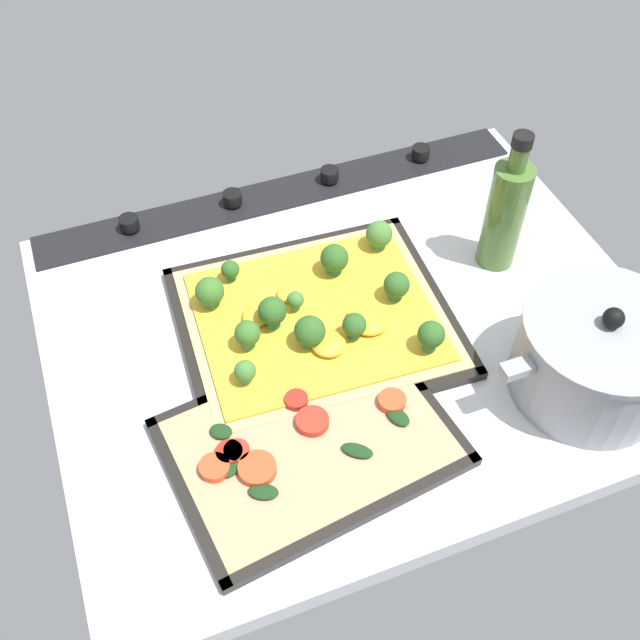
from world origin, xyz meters
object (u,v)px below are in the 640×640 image
Objects in this scene: baking_tray_back at (310,444)px; baking_tray_front at (316,323)px; veggie_pizza_back at (306,441)px; cooking_pot at (597,356)px; broccoli_pizza at (316,314)px; oil_bottle at (505,213)px.

baking_tray_front is at bearing -112.67° from baking_tray_back.
baking_tray_front is 1.06× the size of baking_tray_back.
veggie_pizza_back is (7.47, 16.60, 0.73)cm from baking_tray_front.
baking_tray_front is 1.15× the size of veggie_pizza_back.
baking_tray_back is 1.30× the size of cooking_pot.
baking_tray_back is at bearing 67.09° from broccoli_pizza.
cooking_pot reaches higher than broccoli_pizza.
cooking_pot is at bearing 142.70° from broccoli_pizza.
oil_bottle reaches higher than baking_tray_back.
broccoli_pizza reaches higher than baking_tray_back.
broccoli_pizza reaches higher than veggie_pizza_back.
baking_tray_front is 1.73× the size of oil_bottle.
veggie_pizza_back is at bearing 28.50° from oil_bottle.
baking_tray_front is 18.07cm from baking_tray_back.
veggie_pizza_back is at bearing -7.53° from baking_tray_back.
veggie_pizza_back is 35.07cm from cooking_pot.
broccoli_pizza is 28.30cm from oil_bottle.
oil_bottle reaches higher than veggie_pizza_back.
cooking_pot is (-34.56, 3.90, 4.51)cm from veggie_pizza_back.
baking_tray_front is 1.38× the size of cooking_pot.
broccoli_pizza is at bearing -112.91° from baking_tray_back.
oil_bottle reaches higher than baking_tray_front.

